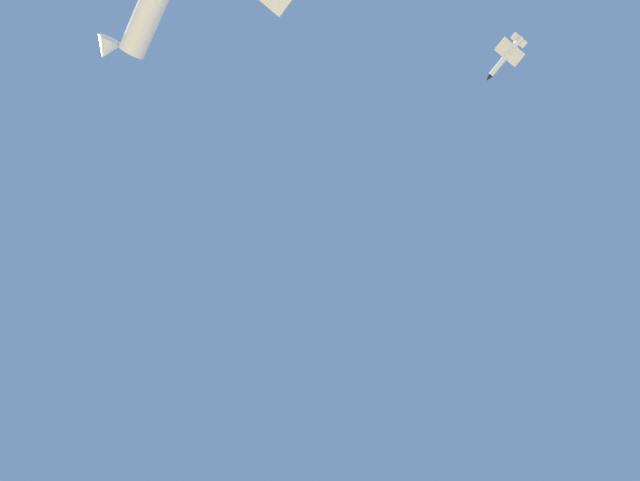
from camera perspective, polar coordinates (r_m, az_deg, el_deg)
name	(u,v)px	position (r m, az deg, el deg)	size (l,w,h in m)	color
chase_jet_left_wing	(506,57)	(187.20, 17.27, 16.38)	(13.21, 12.43, 4.00)	silver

